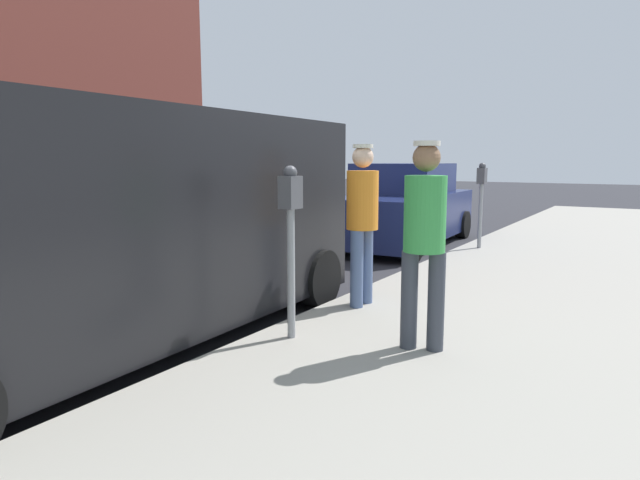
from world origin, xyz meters
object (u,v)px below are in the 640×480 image
object	(u,v)px
parking_meter_near	(291,222)
parked_sedan_ahead	(401,208)
pedestrian_in_green	(424,232)
parked_van	(117,222)
pedestrian_in_orange	(362,214)
parking_meter_far	(481,191)

from	to	relation	value
parking_meter_near	parked_sedan_ahead	world-z (taller)	parking_meter_near
pedestrian_in_green	parked_van	xyz separation A→B (m)	(-2.60, -0.96, 0.02)
parking_meter_near	pedestrian_in_orange	distance (m)	1.31
parking_meter_near	parking_meter_far	xyz separation A→B (m)	(0.00, 5.90, 0.00)
parking_meter_far	parked_van	bearing A→B (deg)	-102.93
parked_van	parking_meter_near	bearing A→B (deg)	22.76
pedestrian_in_orange	parking_meter_near	bearing A→B (deg)	-90.68
parking_meter_near	pedestrian_in_green	world-z (taller)	pedestrian_in_green
parking_meter_near	parking_meter_far	bearing A→B (deg)	90.00
parking_meter_far	parked_sedan_ahead	xyz separation A→B (m)	(-1.75, 0.48, -0.43)
parking_meter_far	pedestrian_in_orange	world-z (taller)	pedestrian_in_orange
parking_meter_far	pedestrian_in_green	world-z (taller)	pedestrian_in_green
parking_meter_near	pedestrian_in_green	size ratio (longest dim) A/B	0.89
parking_meter_far	pedestrian_in_orange	bearing A→B (deg)	-89.81
pedestrian_in_green	parked_sedan_ahead	xyz separation A→B (m)	(-2.84, 6.05, -0.39)
parked_van	parked_sedan_ahead	distance (m)	7.03
parking_meter_near	parking_meter_far	size ratio (longest dim) A/B	1.00
parked_van	pedestrian_in_green	bearing A→B (deg)	20.27
parking_meter_far	parked_van	world-z (taller)	parked_van
pedestrian_in_green	parked_van	bearing A→B (deg)	-159.73
parking_meter_near	parked_sedan_ahead	distance (m)	6.63
parking_meter_near	pedestrian_in_orange	xyz separation A→B (m)	(0.02, 1.31, -0.04)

